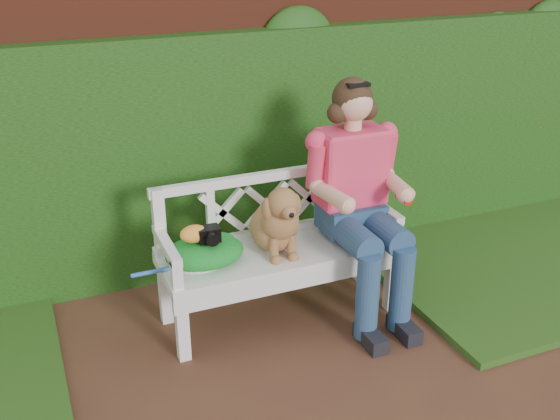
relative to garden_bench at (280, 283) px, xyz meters
name	(u,v)px	position (x,y,z in m)	size (l,w,h in m)	color
ground	(298,411)	(-0.27, -0.89, -0.24)	(60.00, 60.00, 0.00)	#4D2B1E
brick_wall	(189,116)	(-0.27, 1.01, 0.86)	(10.00, 0.30, 2.20)	maroon
ivy_hedge	(200,160)	(-0.27, 0.79, 0.61)	(10.00, 0.18, 1.70)	#305C1D
grass_right	(534,251)	(2.13, 0.01, -0.21)	(2.60, 2.00, 0.05)	#214E11
garden_bench	(280,283)	(0.00, 0.00, 0.00)	(1.58, 0.60, 0.48)	white
seated_woman	(354,196)	(0.50, -0.02, 0.53)	(0.65, 0.87, 1.54)	red
dog	(275,217)	(-0.03, -0.01, 0.47)	(0.31, 0.42, 0.47)	brown
tennis_racket	(194,264)	(-0.56, 0.00, 0.25)	(0.58, 0.24, 0.03)	silver
green_bag	(205,251)	(-0.48, 0.01, 0.32)	(0.48, 0.37, 0.16)	#1E771D
camera_item	(209,234)	(-0.46, -0.02, 0.45)	(0.13, 0.10, 0.09)	black
baseball_glove	(194,234)	(-0.55, -0.01, 0.45)	(0.17, 0.12, 0.10)	orange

